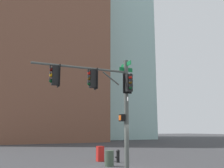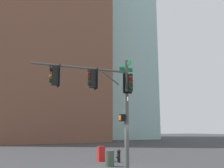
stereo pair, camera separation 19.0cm
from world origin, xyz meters
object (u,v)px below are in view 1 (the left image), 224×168
at_px(litter_bin, 109,158).
at_px(newspaper_box, 100,154).
at_px(signal_pole_assembly, 108,93).
at_px(fire_hydrant, 118,155).

bearing_deg(litter_bin, newspaper_box, -101.77).
xyz_separation_m(signal_pole_assembly, newspaper_box, (-1.59, -4.47, -3.68)).
bearing_deg(newspaper_box, fire_hydrant, 132.46).
xyz_separation_m(signal_pole_assembly, fire_hydrant, (-2.42, -3.32, -3.74)).
relative_size(litter_bin, newspaper_box, 0.90).
relative_size(signal_pole_assembly, newspaper_box, 5.95).
height_order(signal_pole_assembly, fire_hydrant, signal_pole_assembly).
height_order(signal_pole_assembly, newspaper_box, signal_pole_assembly).
bearing_deg(newspaper_box, signal_pole_assembly, 77.21).
distance_m(fire_hydrant, litter_bin, 1.96).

